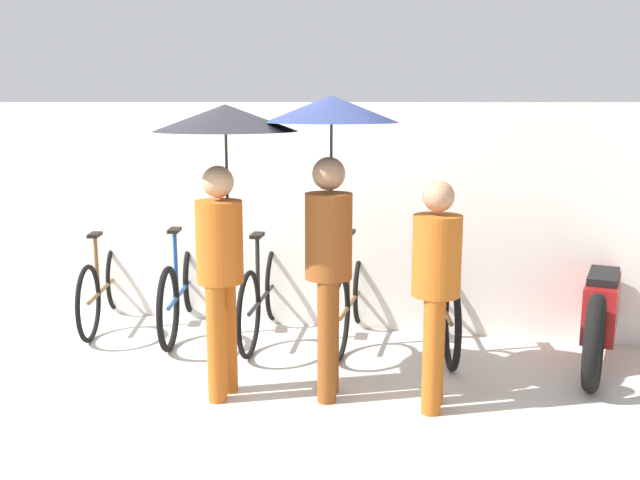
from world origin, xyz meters
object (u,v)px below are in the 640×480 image
at_px(parked_bicycle_0, 103,286).
at_px(pedestrian_center, 330,169).
at_px(parked_bicycle_4, 443,304).
at_px(parked_bicycle_2, 263,294).
at_px(pedestrian_leading, 223,170).
at_px(parked_bicycle_3, 352,299).
at_px(pedestrian_trailing, 436,279).
at_px(parked_bicycle_1, 181,290).
at_px(motorcycle, 601,311).

distance_m(parked_bicycle_0, pedestrian_center, 2.89).
bearing_deg(parked_bicycle_0, parked_bicycle_4, -103.95).
bearing_deg(parked_bicycle_4, parked_bicycle_2, 82.18).
bearing_deg(pedestrian_leading, parked_bicycle_3, 68.62).
bearing_deg(parked_bicycle_3, parked_bicycle_0, 91.50).
height_order(parked_bicycle_2, pedestrian_center, pedestrian_center).
distance_m(parked_bicycle_3, pedestrian_trailing, 1.58).
bearing_deg(parked_bicycle_1, pedestrian_leading, -156.70).
xyz_separation_m(parked_bicycle_2, parked_bicycle_3, (0.78, 0.06, -0.01)).
distance_m(parked_bicycle_0, motorcycle, 4.35).
bearing_deg(parked_bicycle_3, pedestrian_leading, 153.43).
height_order(pedestrian_leading, motorcycle, pedestrian_leading).
bearing_deg(parked_bicycle_1, pedestrian_center, -136.77).
height_order(parked_bicycle_0, pedestrian_leading, pedestrian_leading).
bearing_deg(parked_bicycle_1, parked_bicycle_4, -101.11).
bearing_deg(motorcycle, parked_bicycle_2, 102.98).
bearing_deg(parked_bicycle_4, parked_bicycle_0, 80.28).
xyz_separation_m(pedestrian_leading, motorcycle, (2.71, 1.20, -1.18)).
distance_m(parked_bicycle_0, parked_bicycle_2, 1.55).
xyz_separation_m(parked_bicycle_1, parked_bicycle_3, (1.55, 0.02, -0.01)).
relative_size(parked_bicycle_3, pedestrian_leading, 0.83).
relative_size(parked_bicycle_2, parked_bicycle_4, 1.01).
distance_m(pedestrian_leading, motorcycle, 3.19).
height_order(parked_bicycle_3, pedestrian_leading, pedestrian_leading).
bearing_deg(parked_bicycle_3, parked_bicycle_1, 92.29).
distance_m(parked_bicycle_0, pedestrian_trailing, 3.38).
bearing_deg(motorcycle, pedestrian_center, 131.56).
bearing_deg(parked_bicycle_1, parked_bicycle_2, -104.05).
distance_m(parked_bicycle_4, motorcycle, 1.25).
relative_size(parked_bicycle_3, motorcycle, 0.81).
xyz_separation_m(parked_bicycle_2, pedestrian_trailing, (1.53, -1.22, 0.51)).
relative_size(parked_bicycle_2, parked_bicycle_3, 1.04).
bearing_deg(parked_bicycle_1, parked_bicycle_3, -100.43).
bearing_deg(parked_bicycle_0, pedestrian_leading, -141.61).
bearing_deg(parked_bicycle_2, pedestrian_center, -147.16).
bearing_deg(pedestrian_center, pedestrian_leading, -173.18).
height_order(parked_bicycle_3, pedestrian_center, pedestrian_center).
bearing_deg(parked_bicycle_2, parked_bicycle_4, -91.90).
relative_size(parked_bicycle_0, pedestrian_trailing, 1.04).
height_order(parked_bicycle_0, pedestrian_center, pedestrian_center).
distance_m(parked_bicycle_2, pedestrian_center, 1.81).
xyz_separation_m(parked_bicycle_3, pedestrian_leading, (-0.69, -1.28, 1.22)).
distance_m(parked_bicycle_1, pedestrian_center, 2.29).
bearing_deg(motorcycle, parked_bicycle_4, 100.72).
height_order(parked_bicycle_1, parked_bicycle_4, parked_bicycle_1).
bearing_deg(parked_bicycle_2, pedestrian_leading, -179.21).
distance_m(parked_bicycle_3, parked_bicycle_4, 0.77).
bearing_deg(parked_bicycle_4, pedestrian_trailing, 169.76).
distance_m(parked_bicycle_0, pedestrian_leading, 2.42).
bearing_deg(pedestrian_center, parked_bicycle_1, 140.47).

